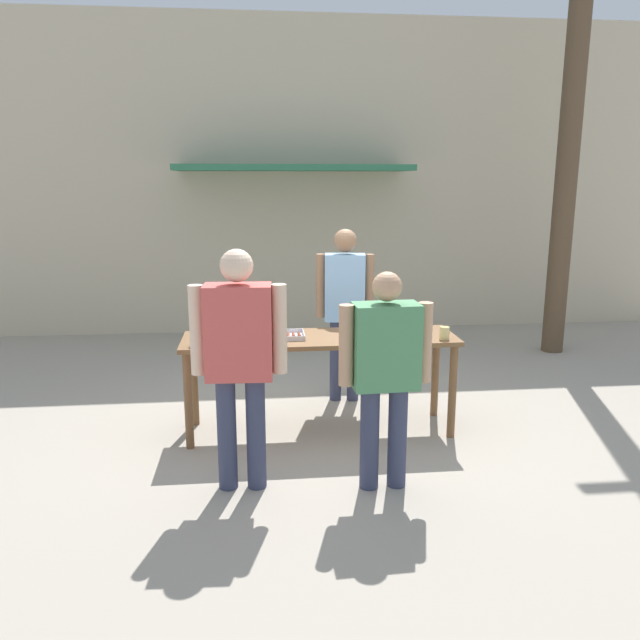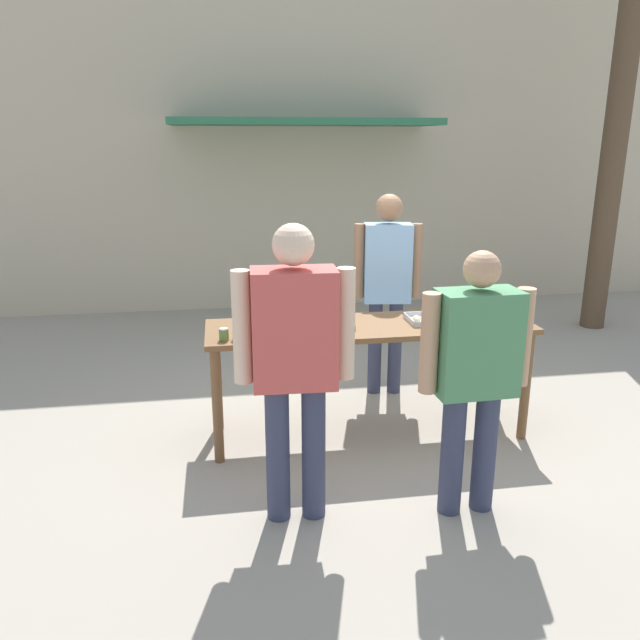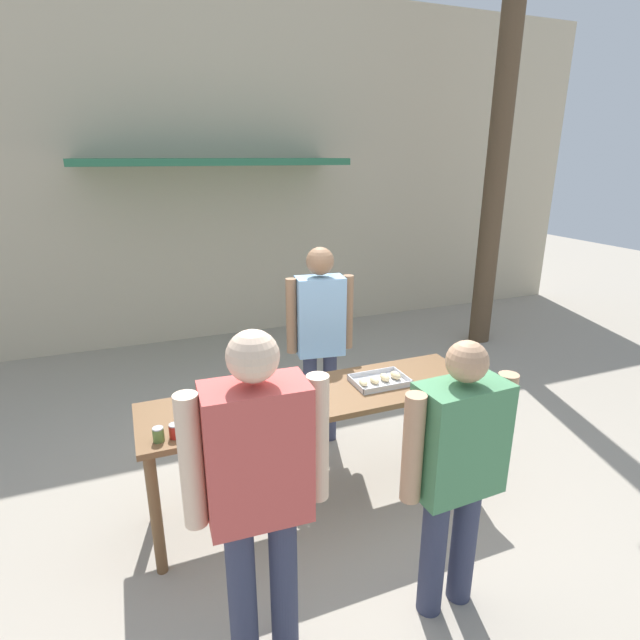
{
  "view_description": "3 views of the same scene",
  "coord_description": "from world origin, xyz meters",
  "views": [
    {
      "loc": [
        -0.56,
        -5.32,
        2.24
      ],
      "look_at": [
        0.0,
        0.0,
        1.04
      ],
      "focal_mm": 35.0,
      "sensor_mm": 36.0,
      "label": 1
    },
    {
      "loc": [
        -1.07,
        -4.31,
        2.21
      ],
      "look_at": [
        -0.38,
        0.0,
        0.94
      ],
      "focal_mm": 35.0,
      "sensor_mm": 36.0,
      "label": 2
    },
    {
      "loc": [
        -1.14,
        -2.92,
        2.47
      ],
      "look_at": [
        0.33,
        0.79,
        1.15
      ],
      "focal_mm": 28.0,
      "sensor_mm": 36.0,
      "label": 3
    }
  ],
  "objects": [
    {
      "name": "food_tray_buns",
      "position": [
        0.5,
        0.0,
        0.91
      ],
      "size": [
        0.4,
        0.28,
        0.06
      ],
      "color": "silver",
      "rests_on": "serving_table"
    },
    {
      "name": "beer_cup",
      "position": [
        1.07,
        -0.21,
        0.94
      ],
      "size": [
        0.09,
        0.09,
        0.11
      ],
      "color": "#DBC67A",
      "rests_on": "serving_table"
    },
    {
      "name": "person_customer_with_cup",
      "position": [
        0.35,
        -1.11,
        0.95
      ],
      "size": [
        0.68,
        0.28,
        1.62
      ],
      "rotation": [
        0.0,
        0.0,
        3.18
      ],
      "color": "#333851",
      "rests_on": "ground"
    },
    {
      "name": "condiment_jar_ketchup",
      "position": [
        -0.98,
        -0.21,
        0.93
      ],
      "size": [
        0.07,
        0.07,
        0.09
      ],
      "color": "#B22319",
      "rests_on": "serving_table"
    },
    {
      "name": "utility_pole",
      "position": [
        3.38,
        2.38,
        3.16
      ],
      "size": [
        1.1,
        0.28,
        6.21
      ],
      "color": "brown",
      "rests_on": "ground"
    },
    {
      "name": "ground_plane",
      "position": [
        0.0,
        0.0,
        0.0
      ],
      "size": [
        24.0,
        24.0,
        0.0
      ],
      "primitive_type": "plane",
      "color": "#A39989"
    },
    {
      "name": "person_customer_holding_hotdog",
      "position": [
        -0.69,
        -1.01,
        1.05
      ],
      "size": [
        0.68,
        0.28,
        1.78
      ],
      "rotation": [
        0.0,
        0.0,
        3.09
      ],
      "color": "#333851",
      "rests_on": "ground"
    },
    {
      "name": "person_server_behind_table",
      "position": [
        0.33,
        0.79,
        1.07
      ],
      "size": [
        0.57,
        0.27,
        1.77
      ],
      "rotation": [
        0.0,
        0.0,
        -0.14
      ],
      "color": "#333851",
      "rests_on": "ground"
    },
    {
      "name": "building_facade_back",
      "position": [
        0.0,
        3.98,
        2.26
      ],
      "size": [
        12.0,
        1.11,
        4.5
      ],
      "color": "beige",
      "rests_on": "ground"
    },
    {
      "name": "condiment_jar_mustard",
      "position": [
        -1.08,
        -0.22,
        0.93
      ],
      "size": [
        0.07,
        0.07,
        0.09
      ],
      "color": "#567A38",
      "rests_on": "serving_table"
    },
    {
      "name": "serving_table",
      "position": [
        0.0,
        0.0,
        0.77
      ],
      "size": [
        2.42,
        0.66,
        0.89
      ],
      "color": "brown",
      "rests_on": "ground"
    },
    {
      "name": "food_tray_sausages",
      "position": [
        -0.38,
        0.0,
        0.9
      ],
      "size": [
        0.47,
        0.29,
        0.04
      ],
      "color": "silver",
      "rests_on": "serving_table"
    }
  ]
}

